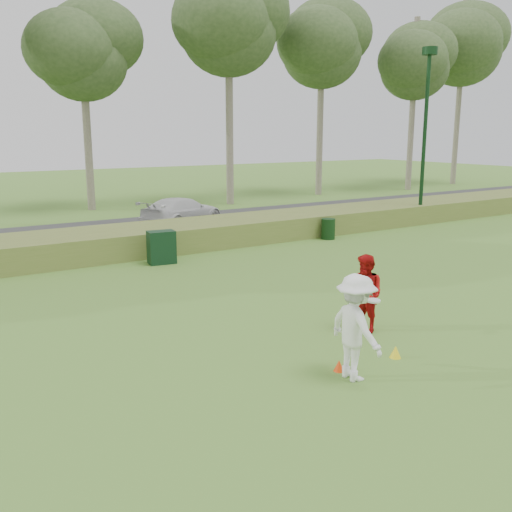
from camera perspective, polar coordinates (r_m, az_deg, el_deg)
ground at (r=11.80m, az=10.72°, el=-9.71°), size 120.00×120.00×0.00m
reed_strip at (r=21.64m, az=-11.54°, el=1.62°), size 80.00×3.00×0.90m
park_road at (r=26.37m, az=-15.47°, el=2.39°), size 80.00×6.00×0.06m
lamp_post at (r=28.72m, az=16.69°, el=14.26°), size 0.70×0.70×8.18m
tree_4 at (r=34.03m, az=-16.99°, el=18.95°), size 6.24×6.24×11.50m
tree_5 at (r=35.63m, az=-2.76°, el=22.18°), size 7.28×7.28×14.00m
tree_6 at (r=41.13m, az=6.60°, el=20.26°), size 7.02×7.02×13.50m
tree_7 at (r=45.78m, az=15.61°, el=18.14°), size 6.50×6.50×12.50m
tree_8 at (r=52.20m, az=19.97°, el=19.19°), size 8.06×8.06×15.00m
player_white at (r=10.38m, az=9.93°, el=-7.05°), size 0.93×1.29×1.95m
player_red at (r=12.89m, az=10.91°, el=-3.71°), size 0.66×0.85×1.74m
cone_orange at (r=10.95m, az=8.29°, el=-10.79°), size 0.20×0.20×0.22m
cone_yellow at (r=11.76m, az=13.77°, el=-9.28°), size 0.23×0.23×0.25m
utility_cabinet at (r=19.51m, az=-9.43°, el=0.87°), size 0.96×0.67×1.12m
trash_bin at (r=23.87m, az=7.23°, el=2.71°), size 0.59×0.59×0.86m
car_right at (r=27.12m, az=-7.41°, el=4.46°), size 4.84×3.45×1.30m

